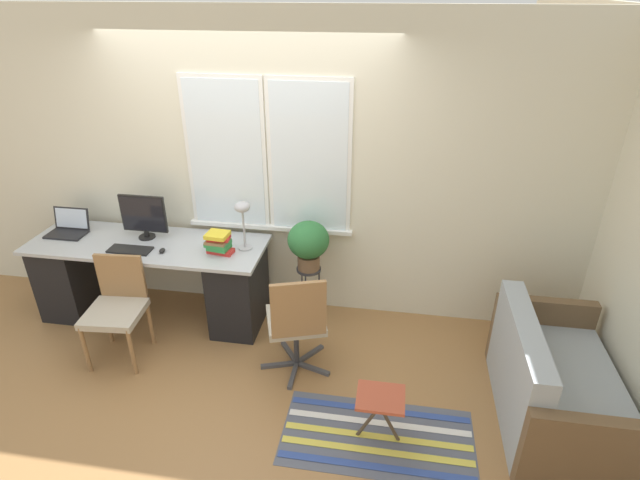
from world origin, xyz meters
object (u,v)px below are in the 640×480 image
book_stack (219,243)px  plant_stand (309,276)px  folding_stool (380,401)px  keyboard (130,250)px  potted_plant (308,242)px  laptop (68,228)px  office_chair_swivel (297,321)px  mouse (162,251)px  desk_lamp (243,212)px  couch_loveseat (553,388)px  desk_chair_wooden (117,306)px  monitor (144,216)px

book_stack → plant_stand: (0.74, 0.19, -0.38)m
plant_stand → folding_stool: size_ratio=1.45×
keyboard → potted_plant: 1.54m
laptop → office_chair_swivel: bearing=-15.4°
mouse → potted_plant: bearing=12.5°
keyboard → desk_lamp: (0.97, 0.21, 0.33)m
laptop → book_stack: (1.50, -0.13, 0.05)m
mouse → couch_loveseat: 3.24m
keyboard → desk_chair_wooden: bearing=-84.3°
laptop → folding_stool: (2.96, -1.20, -0.48)m
book_stack → couch_loveseat: 2.81m
book_stack → keyboard: bearing=-173.3°
desk_chair_wooden → plant_stand: 1.63m
desk_lamp → potted_plant: desk_lamp is taller
mouse → desk_chair_wooden: bearing=-120.7°
desk_chair_wooden → folding_stool: desk_chair_wooden is taller
desk_chair_wooden → office_chair_swivel: 1.51m
potted_plant → keyboard: bearing=-169.3°
couch_loveseat → plant_stand: size_ratio=2.30×
mouse → couch_loveseat: bearing=-10.9°
couch_loveseat → potted_plant: size_ratio=2.93×
desk_lamp → book_stack: 0.33m
monitor → book_stack: bearing=-12.8°
desk_lamp → couch_loveseat: bearing=-17.9°
mouse → desk_lamp: (0.68, 0.19, 0.33)m
laptop → desk_lamp: size_ratio=0.79×
mouse → plant_stand: size_ratio=0.13×
couch_loveseat → potted_plant: (-1.92, 0.88, 0.56)m
desk_lamp → office_chair_swivel: bearing=-46.4°
monitor → keyboard: monitor is taller
keyboard → couch_loveseat: 3.52m
office_chair_swivel → plant_stand: bearing=-105.8°
keyboard → folding_stool: bearing=-23.7°
book_stack → mouse: bearing=-171.0°
mouse → plant_stand: 1.29m
laptop → mouse: bearing=-11.8°
monitor → book_stack: (0.75, -0.17, -0.12)m
desk_lamp → office_chair_swivel: (0.58, -0.61, -0.62)m
plant_stand → monitor: bearing=-179.1°
mouse → office_chair_swivel: size_ratio=0.08×
laptop → desk_lamp: (1.69, -0.02, 0.29)m
potted_plant → mouse: bearing=-167.5°
desk_lamp → potted_plant: (0.55, 0.08, -0.28)m
laptop → plant_stand: laptop is taller
mouse → desk_lamp: size_ratio=0.17×
book_stack → couch_loveseat: book_stack is taller
monitor → mouse: 0.41m
plant_stand → mouse: bearing=-167.5°
office_chair_swivel → plant_stand: (-0.03, 0.69, -0.01)m
monitor → desk_lamp: size_ratio=0.97×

